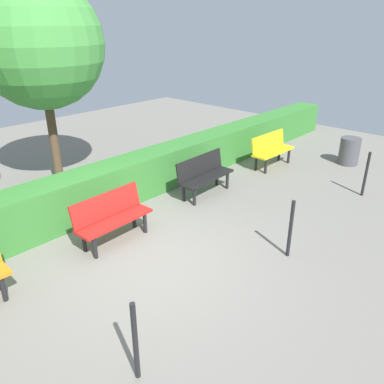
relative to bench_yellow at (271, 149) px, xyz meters
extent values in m
plane|color=gray|center=(5.11, 0.90, -0.48)|extent=(20.29, 20.29, 0.00)
cube|color=yellow|center=(0.00, 0.07, -0.06)|extent=(1.39, 0.46, 0.05)
cube|color=yellow|center=(0.00, -0.12, 0.17)|extent=(1.38, 0.15, 0.42)
cylinder|color=black|center=(-0.53, 0.24, -0.28)|extent=(0.07, 0.07, 0.39)
cylinder|color=black|center=(-0.54, -0.06, -0.28)|extent=(0.07, 0.07, 0.39)
cylinder|color=black|center=(0.55, 0.21, -0.28)|extent=(0.07, 0.07, 0.39)
cylinder|color=black|center=(0.54, -0.09, -0.28)|extent=(0.07, 0.07, 0.39)
cube|color=black|center=(2.54, -0.05, -0.06)|extent=(1.46, 0.46, 0.05)
cube|color=black|center=(2.55, -0.24, 0.17)|extent=(1.46, 0.15, 0.42)
cylinder|color=black|center=(1.96, 0.08, -0.28)|extent=(0.07, 0.07, 0.39)
cylinder|color=black|center=(1.97, -0.22, -0.28)|extent=(0.07, 0.07, 0.39)
cylinder|color=black|center=(3.11, 0.12, -0.28)|extent=(0.07, 0.07, 0.39)
cylinder|color=black|center=(3.12, -0.18, -0.28)|extent=(0.07, 0.07, 0.39)
cube|color=red|center=(5.10, 0.09, -0.06)|extent=(1.40, 0.46, 0.05)
cube|color=red|center=(5.11, -0.10, 0.17)|extent=(1.39, 0.17, 0.42)
cylinder|color=black|center=(4.55, 0.22, -0.28)|extent=(0.07, 0.07, 0.39)
cylinder|color=black|center=(4.56, -0.08, -0.28)|extent=(0.07, 0.07, 0.39)
cylinder|color=black|center=(5.64, 0.25, -0.28)|extent=(0.07, 0.07, 0.39)
cylinder|color=black|center=(5.65, -0.05, -0.28)|extent=(0.07, 0.07, 0.39)
cylinder|color=black|center=(7.09, 0.21, -0.28)|extent=(0.07, 0.07, 0.39)
cube|color=#387F33|center=(3.94, -1.13, -0.03)|extent=(16.29, 0.71, 0.90)
cylinder|color=brown|center=(4.36, -3.11, 0.67)|extent=(0.20, 0.20, 2.29)
sphere|color=#479942|center=(4.36, -3.11, 2.62)|extent=(2.69, 2.69, 2.69)
cylinder|color=black|center=(0.23, 2.51, 0.02)|extent=(0.06, 0.06, 1.00)
cylinder|color=black|center=(3.46, 2.51, 0.02)|extent=(0.06, 0.06, 1.00)
cylinder|color=black|center=(6.65, 2.51, 0.02)|extent=(0.06, 0.06, 1.00)
cylinder|color=#4C4C51|center=(-1.56, 1.45, -0.12)|extent=(0.52, 0.52, 0.72)
camera|label=1|loc=(8.43, 4.96, 3.06)|focal=35.71mm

